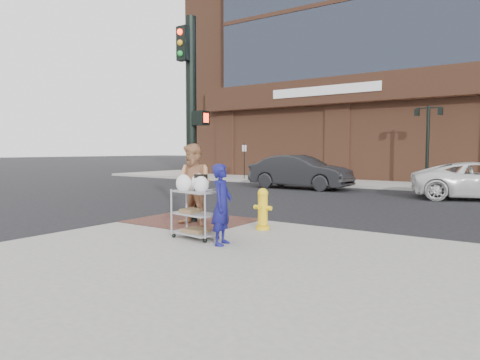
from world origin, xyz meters
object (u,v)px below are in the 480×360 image
Objects in this scene: sedan_dark at (300,172)px; utility_cart at (195,209)px; woman_blue at (222,204)px; pedestrian_tan at (194,185)px; fire_hydrant at (263,208)px; lamp_post at (428,137)px; traffic_signal_pole at (191,113)px.

utility_cart is at bearing -162.23° from sedan_dark.
pedestrian_tan is (-1.77, 1.26, 0.20)m from woman_blue.
fire_hydrant is (0.60, 1.61, -0.12)m from utility_cart.
pedestrian_tan reaches higher than utility_cart.
lamp_post is 16.84m from utility_cart.
traffic_signal_pole is 2.90m from utility_cart.
lamp_post is at bearing -17.67° from woman_blue.
sedan_dark is at bearing 102.25° from pedestrian_tan.
traffic_signal_pole reaches higher than fire_hydrant.
fire_hydrant is at bearing -91.92° from lamp_post.
woman_blue is 0.82m from utility_cart.
pedestrian_tan is (-2.10, -15.59, -1.50)m from lamp_post.
pedestrian_tan is 1.48× the size of utility_cart.
traffic_signal_pole is 5.36× the size of fire_hydrant.
lamp_post reaches higher than fire_hydrant.
lamp_post is 4.29× the size of fire_hydrant.
lamp_post is 0.78× the size of sedan_dark.
woman_blue reaches higher than utility_cart.
utility_cart is (4.06, -12.79, -0.10)m from sedan_dark.
woman_blue is 0.79× the size of pedestrian_tan.
utility_cart is (-1.11, -16.70, -1.88)m from lamp_post.
utility_cart is (1.37, -1.47, -2.09)m from traffic_signal_pole.
lamp_post reaches higher than sedan_dark.
lamp_post is 6.72m from sedan_dark.
sedan_dark is at bearing 103.37° from traffic_signal_pole.
woman_blue is at bearing -37.94° from pedestrian_tan.
utility_cart reaches higher than fire_hydrant.
sedan_dark reaches higher than woman_blue.
fire_hydrant is (1.97, 0.14, -2.20)m from traffic_signal_pole.
utility_cart is 1.40× the size of fire_hydrant.
traffic_signal_pole reaches higher than pedestrian_tan.
lamp_post is 3.06× the size of utility_cart.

